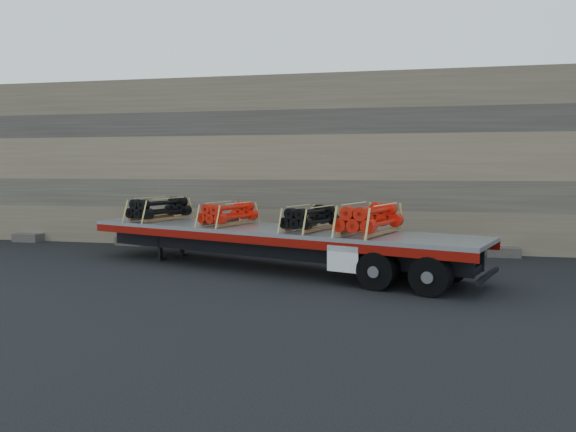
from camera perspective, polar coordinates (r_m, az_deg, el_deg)
name	(u,v)px	position (r m, az deg, el deg)	size (l,w,h in m)	color
ground	(292,272)	(17.78, 0.42, -5.74)	(120.00, 120.00, 0.00)	black
rock_wall	(324,163)	(23.87, 3.63, 5.43)	(44.00, 3.00, 7.00)	#7A6B54
trailer	(272,248)	(18.22, -1.61, -3.32)	(13.58, 2.61, 1.36)	#A1A3A8
bundle_front	(160,209)	(21.17, -12.92, 0.66)	(1.13, 2.26, 0.80)	black
bundle_midfront	(229,214)	(19.10, -6.06, 0.20)	(1.03, 2.06, 0.73)	red
bundle_midrear	(310,219)	(17.38, 2.29, -0.26)	(1.02, 2.05, 0.73)	black
bundle_rear	(370,220)	(16.52, 8.29, -0.37)	(1.20, 2.41, 0.85)	red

